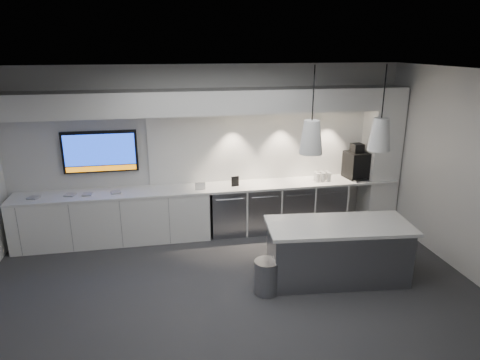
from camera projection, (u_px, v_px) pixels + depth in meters
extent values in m
plane|color=#323234|center=(235.00, 299.00, 5.83)|extent=(7.00, 7.00, 0.00)
plane|color=black|center=(233.00, 73.00, 4.93)|extent=(7.00, 7.00, 0.00)
plane|color=silver|center=(210.00, 150.00, 7.72)|extent=(7.00, 0.00, 7.00)
plane|color=silver|center=(295.00, 311.00, 3.04)|extent=(7.00, 0.00, 7.00)
plane|color=silver|center=(479.00, 180.00, 6.00)|extent=(0.00, 7.00, 7.00)
cube|color=white|center=(213.00, 188.00, 7.60)|extent=(6.80, 0.65, 0.04)
cube|color=white|center=(114.00, 218.00, 7.43)|extent=(3.30, 0.63, 0.86)
cube|color=gray|center=(227.00, 210.00, 7.79)|extent=(0.60, 0.61, 0.85)
cube|color=gray|center=(261.00, 208.00, 7.90)|extent=(0.60, 0.61, 0.85)
cube|color=gray|center=(293.00, 206.00, 8.01)|extent=(0.60, 0.61, 0.85)
cube|color=gray|center=(325.00, 204.00, 8.12)|extent=(0.60, 0.61, 0.85)
cube|color=white|center=(275.00, 144.00, 7.90)|extent=(4.60, 0.03, 1.30)
cube|color=white|center=(211.00, 101.00, 7.17)|extent=(6.90, 0.60, 0.40)
cube|color=white|center=(381.00, 156.00, 8.07)|extent=(0.55, 0.55, 2.60)
cube|color=black|center=(100.00, 152.00, 7.32)|extent=(1.25, 0.06, 0.72)
cube|color=#1231AD|center=(100.00, 150.00, 7.27)|extent=(1.17, 0.00, 0.54)
cube|color=orange|center=(102.00, 168.00, 7.37)|extent=(1.17, 0.00, 0.09)
cube|color=gray|center=(337.00, 253.00, 6.23)|extent=(2.02, 0.97, 0.82)
cube|color=white|center=(339.00, 226.00, 6.09)|extent=(2.13, 1.07, 0.05)
cylinder|color=gray|center=(266.00, 277.00, 5.91)|extent=(0.38, 0.38, 0.49)
cube|color=black|center=(356.00, 165.00, 8.03)|extent=(0.41, 0.45, 0.50)
cube|color=black|center=(357.00, 148.00, 7.94)|extent=(0.22, 0.22, 0.16)
cube|color=gray|center=(360.00, 180.00, 7.90)|extent=(0.29, 0.23, 0.03)
cube|color=black|center=(235.00, 181.00, 7.60)|extent=(0.14, 0.05, 0.18)
cube|color=white|center=(200.00, 186.00, 7.42)|extent=(0.18, 0.03, 0.14)
cube|color=#979797|center=(33.00, 198.00, 7.01)|extent=(0.20, 0.20, 0.02)
cube|color=#979797|center=(70.00, 195.00, 7.15)|extent=(0.20, 0.20, 0.02)
cube|color=#979797|center=(88.00, 194.00, 7.17)|extent=(0.17, 0.17, 0.02)
cube|color=#979797|center=(116.00, 192.00, 7.27)|extent=(0.19, 0.19, 0.02)
cone|color=white|center=(311.00, 137.00, 5.61)|extent=(0.31, 0.31, 0.44)
cylinder|color=black|center=(313.00, 93.00, 5.44)|extent=(0.02, 0.02, 0.70)
cone|color=white|center=(380.00, 134.00, 5.79)|extent=(0.31, 0.31, 0.44)
cylinder|color=black|center=(384.00, 92.00, 5.61)|extent=(0.02, 0.02, 0.70)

